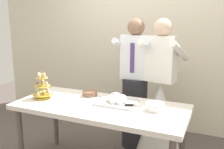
# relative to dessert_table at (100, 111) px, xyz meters

# --- Properties ---
(rear_wall) EXTENTS (5.20, 0.10, 2.90)m
(rear_wall) POSITION_rel_dessert_table_xyz_m (0.00, 1.47, 0.75)
(rear_wall) COLOR beige
(rear_wall) RESTS_ON ground_plane
(dessert_table) EXTENTS (1.80, 0.80, 0.78)m
(dessert_table) POSITION_rel_dessert_table_xyz_m (0.00, 0.00, 0.00)
(dessert_table) COLOR silver
(dessert_table) RESTS_ON ground_plane
(cupcake_stand) EXTENTS (0.23, 0.23, 0.31)m
(cupcake_stand) POSITION_rel_dessert_table_xyz_m (-0.69, -0.06, 0.20)
(cupcake_stand) COLOR gold
(cupcake_stand) RESTS_ON dessert_table
(main_cake_tray) EXTENTS (0.43, 0.31, 0.12)m
(main_cake_tray) POSITION_rel_dessert_table_xyz_m (0.14, 0.10, 0.12)
(main_cake_tray) COLOR silver
(main_cake_tray) RESTS_ON dessert_table
(plate_stack) EXTENTS (0.18, 0.18, 0.08)m
(plate_stack) POSITION_rel_dessert_table_xyz_m (0.56, 0.07, 0.11)
(plate_stack) COLOR white
(plate_stack) RESTS_ON dessert_table
(round_cake) EXTENTS (0.24, 0.24, 0.06)m
(round_cake) POSITION_rel_dessert_table_xyz_m (-0.24, 0.21, 0.10)
(round_cake) COLOR white
(round_cake) RESTS_ON dessert_table
(person_groom) EXTENTS (0.48, 0.51, 1.66)m
(person_groom) POSITION_rel_dessert_table_xyz_m (0.14, 0.72, 0.05)
(person_groom) COLOR #232328
(person_groom) RESTS_ON ground_plane
(person_bride) EXTENTS (0.57, 0.56, 1.66)m
(person_bride) POSITION_rel_dessert_table_xyz_m (0.47, 0.68, -0.12)
(person_bride) COLOR white
(person_bride) RESTS_ON ground_plane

